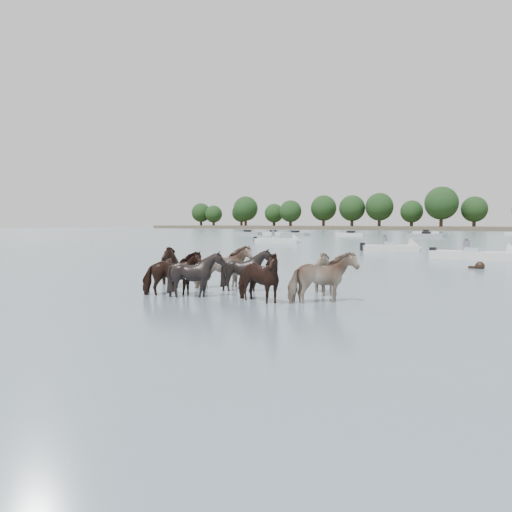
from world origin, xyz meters
The scene contains 8 objects.
ground centered at (0.00, 0.00, 0.00)m, with size 400.00×400.00×0.00m, color #4C626E.
shoreline centered at (-70.00, 150.00, 0.50)m, with size 160.00×30.00×1.00m, color #4C4233.
pony_herd centered at (-0.57, 2.23, 0.61)m, with size 7.93×4.63×1.56m.
swimming_pony centered at (2.94, 15.94, 0.10)m, with size 0.72×0.44×0.44m.
motorboat_a centered at (-5.76, 28.03, 0.23)m, with size 4.58×3.87×1.92m.
motorboat_b centered at (1.81, 22.21, 0.23)m, with size 5.30×1.67×1.92m.
motorboat_f centered at (-22.05, 36.80, 0.23)m, with size 5.07×3.75×1.92m.
treeline centered at (-68.07, 149.06, 6.61)m, with size 144.16×22.46×12.54m.
Camera 1 is at (9.37, -10.04, 2.14)m, focal length 37.26 mm.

